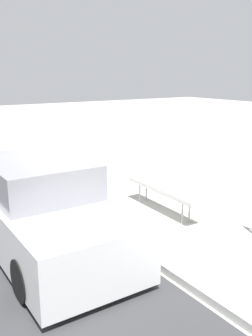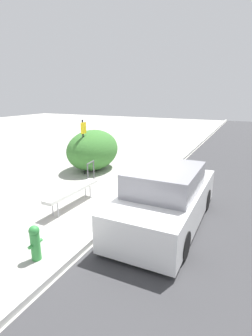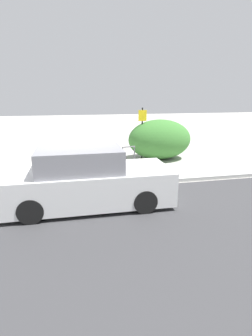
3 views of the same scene
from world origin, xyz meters
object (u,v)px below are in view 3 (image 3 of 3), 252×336
(bike_rack, at_px, (129,154))
(sign_post, at_px, (142,129))
(bench, at_px, (76,161))
(parked_car_near, at_px, (86,180))

(bike_rack, bearing_deg, sign_post, 46.30)
(bench, xyz_separation_m, parked_car_near, (0.19, -2.84, 0.19))
(bench, height_order, parked_car_near, parked_car_near)
(bike_rack, relative_size, sign_post, 0.36)
(sign_post, relative_size, parked_car_near, 0.53)
(bike_rack, xyz_separation_m, sign_post, (0.79, 0.82, 0.88))
(sign_post, xyz_separation_m, parked_car_near, (-2.73, -4.40, -0.69))
(bench, distance_m, bike_rack, 2.26)
(bench, bearing_deg, sign_post, 29.78)
(bike_rack, bearing_deg, bench, -160.98)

